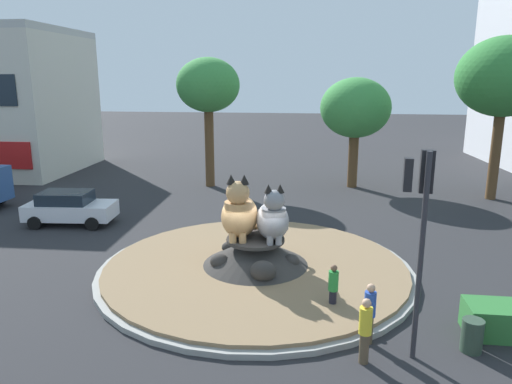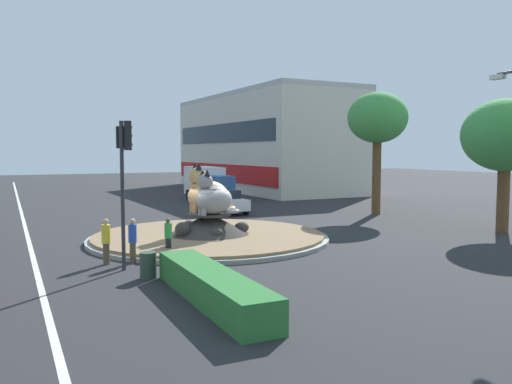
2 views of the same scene
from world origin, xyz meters
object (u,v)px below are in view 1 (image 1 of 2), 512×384
second_tree_near_tower (208,87)px  pedestrian_green_shirt (333,287)px  broadleaf_tree_behind_island (504,78)px  litter_bin (472,336)px  cat_statue_grey (273,218)px  traffic_light_mast (421,210)px  pedestrian_yellow_shirt (365,329)px  cat_statue_calico (239,213)px  third_tree_left (355,109)px  pedestrian_blue_shirt (370,312)px  parked_car_right (70,207)px

second_tree_near_tower → pedestrian_green_shirt: second_tree_near_tower is taller
broadleaf_tree_behind_island → litter_bin: bearing=-109.8°
cat_statue_grey → traffic_light_mast: 6.63m
pedestrian_green_shirt → pedestrian_yellow_shirt: bearing=39.3°
cat_statue_calico → third_tree_left: bearing=157.1°
traffic_light_mast → pedestrian_blue_shirt: (-1.01, 0.46, -3.01)m
third_tree_left → parked_car_right: bearing=-144.8°
cat_statue_grey → pedestrian_yellow_shirt: cat_statue_grey is taller
third_tree_left → cat_statue_calico: bearing=-109.2°
cat_statue_calico → cat_statue_grey: 1.26m
parked_car_right → litter_bin: (16.16, -9.34, -0.40)m
pedestrian_blue_shirt → parked_car_right: size_ratio=0.40×
pedestrian_green_shirt → cat_statue_calico: bearing=-106.6°
pedestrian_green_shirt → broadleaf_tree_behind_island: bearing=172.0°
cat_statue_calico → parked_car_right: (-9.21, 4.69, -1.37)m
third_tree_left → pedestrian_yellow_shirt: bearing=-93.0°
cat_statue_grey → second_tree_near_tower: bearing=-169.8°
pedestrian_green_shirt → pedestrian_yellow_shirt: size_ratio=0.88×
cat_statue_grey → parked_car_right: cat_statue_grey is taller
traffic_light_mast → second_tree_near_tower: bearing=31.9°
cat_statue_calico → broadleaf_tree_behind_island: 18.81m
cat_statue_grey → pedestrian_blue_shirt: cat_statue_grey is taller
broadleaf_tree_behind_island → pedestrian_yellow_shirt: bearing=-116.6°
cat_statue_calico → pedestrian_blue_shirt: bearing=39.3°
parked_car_right → litter_bin: 18.67m
cat_statue_calico → second_tree_near_tower: 15.11m
traffic_light_mast → pedestrian_yellow_shirt: traffic_light_mast is taller
second_tree_near_tower → third_tree_left: second_tree_near_tower is taller
second_tree_near_tower → pedestrian_green_shirt: bearing=-65.8°
cat_statue_grey → litter_bin: size_ratio=2.50×
cat_statue_calico → third_tree_left: size_ratio=0.36×
pedestrian_green_shirt → parked_car_right: (-12.57, 7.60, 0.02)m
broadleaf_tree_behind_island → pedestrian_yellow_shirt: size_ratio=5.29×
cat_statue_calico → third_tree_left: 15.94m
third_tree_left → pedestrian_green_shirt: (-1.79, -17.72, -4.28)m
cat_statue_grey → litter_bin: bearing=40.5°
traffic_light_mast → pedestrian_green_shirt: 4.24m
cat_statue_grey → second_tree_near_tower: (-5.45, 14.01, 4.35)m
litter_bin → broadleaf_tree_behind_island: bearing=70.2°
cat_statue_calico → second_tree_near_tower: bearing=-166.8°
second_tree_near_tower → parked_car_right: bearing=-118.6°
third_tree_left → parked_car_right: size_ratio=1.62×
cat_statue_calico → parked_car_right: size_ratio=0.59×
third_tree_left → litter_bin: third_tree_left is taller
second_tree_near_tower → third_tree_left: bearing=5.6°
cat_statue_calico → pedestrian_green_shirt: bearing=45.4°
pedestrian_green_shirt → parked_car_right: parked_car_right is taller
cat_statue_calico → parked_car_right: cat_statue_calico is taller
litter_bin → traffic_light_mast: bearing=-166.5°
pedestrian_blue_shirt → second_tree_near_tower: bearing=16.9°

